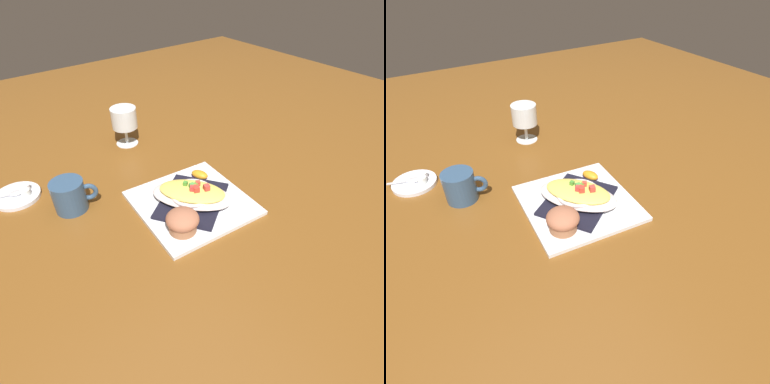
{
  "view_description": "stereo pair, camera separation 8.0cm",
  "coord_description": "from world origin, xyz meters",
  "views": [
    {
      "loc": [
        0.49,
        -0.39,
        0.54
      ],
      "look_at": [
        0.0,
        0.0,
        0.04
      ],
      "focal_mm": 30.19,
      "sensor_mm": 36.0,
      "label": 1
    },
    {
      "loc": [
        0.54,
        -0.33,
        0.54
      ],
      "look_at": [
        0.0,
        0.0,
        0.04
      ],
      "focal_mm": 30.19,
      "sensor_mm": 36.0,
      "label": 2
    }
  ],
  "objects": [
    {
      "name": "ground_plane",
      "position": [
        0.0,
        0.0,
        0.0
      ],
      "size": [
        2.6,
        2.6,
        0.0
      ],
      "primitive_type": "plane",
      "color": "brown"
    },
    {
      "name": "square_plate",
      "position": [
        0.0,
        0.0,
        0.01
      ],
      "size": [
        0.29,
        0.29,
        0.01
      ],
      "primitive_type": "cube",
      "rotation": [
        0.0,
        0.0,
        -0.09
      ],
      "color": "white",
      "rests_on": "ground_plane"
    },
    {
      "name": "folded_napkin",
      "position": [
        0.0,
        0.0,
        0.01
      ],
      "size": [
        0.23,
        0.24,
        0.01
      ],
      "primitive_type": "cube",
      "rotation": [
        0.0,
        0.0,
        0.6
      ],
      "color": "black",
      "rests_on": "square_plate"
    },
    {
      "name": "gratin_dish",
      "position": [
        0.0,
        0.0,
        0.04
      ],
      "size": [
        0.23,
        0.21,
        0.05
      ],
      "color": "silver",
      "rests_on": "folded_napkin"
    },
    {
      "name": "muffin",
      "position": [
        0.07,
        -0.08,
        0.04
      ],
      "size": [
        0.08,
        0.08,
        0.05
      ],
      "color": "#A26744",
      "rests_on": "square_plate"
    },
    {
      "name": "orange_garnish",
      "position": [
        -0.07,
        0.08,
        0.02
      ],
      "size": [
        0.06,
        0.05,
        0.02
      ],
      "color": "#5B1767",
      "rests_on": "square_plate"
    },
    {
      "name": "coffee_mug",
      "position": [
        -0.18,
        -0.24,
        0.04
      ],
      "size": [
        0.08,
        0.11,
        0.08
      ],
      "color": "#324E6E",
      "rests_on": "ground_plane"
    },
    {
      "name": "stemmed_glass",
      "position": [
        -0.38,
        0.03,
        0.08
      ],
      "size": [
        0.08,
        0.08,
        0.12
      ],
      "color": "white",
      "rests_on": "ground_plane"
    },
    {
      "name": "creamer_saucer",
      "position": [
        -0.31,
        -0.34,
        0.01
      ],
      "size": [
        0.12,
        0.12,
        0.01
      ],
      "primitive_type": "cylinder",
      "color": "white",
      "rests_on": "ground_plane"
    },
    {
      "name": "spoon",
      "position": [
        -0.31,
        -0.35,
        0.01
      ],
      "size": [
        0.04,
        0.09,
        0.01
      ],
      "color": "silver",
      "rests_on": "creamer_saucer"
    },
    {
      "name": "creamer_cup_0",
      "position": [
        -0.29,
        -0.32,
        0.02
      ],
      "size": [
        0.02,
        0.02,
        0.02
      ],
      "primitive_type": "cylinder",
      "color": "white",
      "rests_on": "creamer_saucer"
    },
    {
      "name": "creamer_cup_1",
      "position": [
        -0.31,
        -0.32,
        0.02
      ],
      "size": [
        0.02,
        0.02,
        0.02
      ],
      "primitive_type": "cylinder",
      "color": "white",
      "rests_on": "creamer_saucer"
    }
  ]
}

